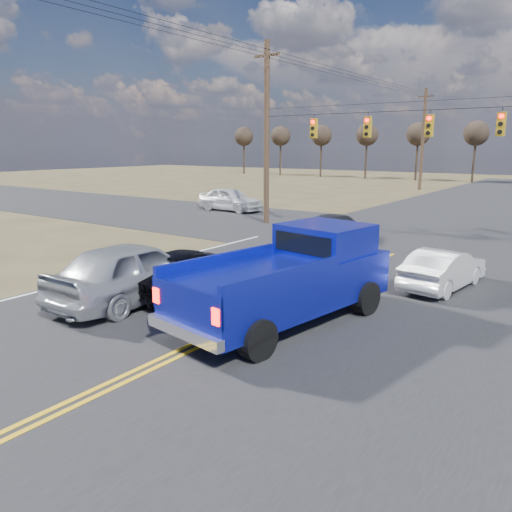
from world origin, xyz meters
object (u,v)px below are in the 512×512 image
Objects in this scene: silver_suv at (134,271)px; black_suv at (193,271)px; white_car_queue at (443,269)px; dgrey_car_queue at (336,227)px; cross_car_west at (230,199)px; pickup_truck at (290,278)px.

black_suv is at bearing -116.56° from silver_suv.
black_suv is at bearing 46.10° from white_car_queue.
silver_suv is at bearing 90.36° from dgrey_car_queue.
dgrey_car_queue is 0.92× the size of cross_car_west.
white_car_queue is 8.47m from dgrey_car_queue.
pickup_truck is 11.65m from dgrey_car_queue.
white_car_queue is at bearing 141.88° from dgrey_car_queue.
dgrey_car_queue is (-0.36, 10.37, -0.03)m from black_suv.
silver_suv reaches higher than dgrey_car_queue.
white_car_queue is at bearing -136.50° from black_suv.
cross_car_west is at bearing 141.51° from pickup_truck.
silver_suv reaches higher than cross_car_west.
pickup_truck reaches higher than dgrey_car_queue.
pickup_truck is at bearing -134.95° from cross_car_west.
dgrey_car_queue is at bearing -33.06° from white_car_queue.
white_car_queue is at bearing -137.77° from silver_suv.
pickup_truck is 1.38× the size of cross_car_west.
black_suv is 1.09× the size of dgrey_car_queue.
pickup_truck reaches higher than cross_car_west.
black_suv is (0.77, 1.64, -0.23)m from silver_suv.
black_suv is 19.61m from cross_car_west.
black_suv is at bearing -142.09° from cross_car_west.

